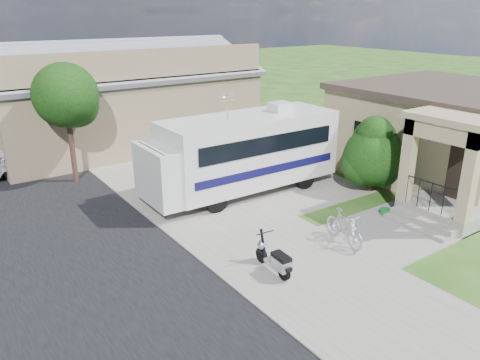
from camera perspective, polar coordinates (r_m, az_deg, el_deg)
ground at (r=13.71m, az=7.80°, el=-7.64°), size 120.00×120.00×0.00m
sidewalk_slab at (r=21.16m, az=-12.87°, el=2.18°), size 4.00×80.00×0.06m
driveway_slab at (r=17.74m, az=1.59°, el=-0.80°), size 7.00×6.00×0.05m
walk_slab at (r=15.18m, az=18.82°, el=-5.64°), size 4.00×3.00×0.05m
house at (r=20.60m, az=23.89°, el=5.53°), size 9.47×7.80×3.54m
warehouse at (r=24.65m, az=-14.68°, el=9.22°), size 12.50×8.40×5.04m
street_tree_a at (r=18.71m, az=-20.20°, el=9.34°), size 2.44×2.40×4.58m
street_tree_b at (r=28.40m, az=-25.87°, el=12.12°), size 2.44×2.40×4.73m
motorhome at (r=16.70m, az=0.37°, el=3.55°), size 7.25×2.41×3.71m
shrub at (r=17.55m, az=15.85°, el=3.13°), size 2.32×2.21×2.84m
scooter at (r=11.93m, az=4.29°, el=-9.61°), size 0.50×1.44×0.95m
bicycle at (r=13.60m, az=12.56°, el=-5.91°), size 0.71×1.67×0.97m
garden_hose at (r=16.03m, az=17.32°, el=-3.83°), size 0.39×0.39×0.18m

